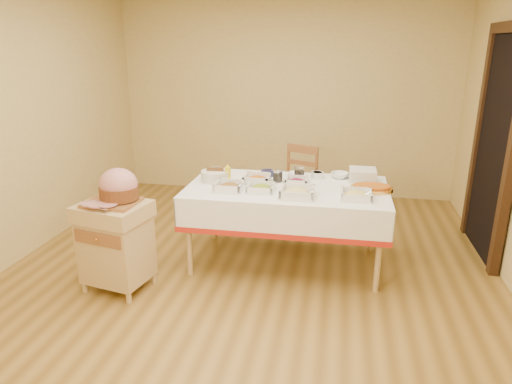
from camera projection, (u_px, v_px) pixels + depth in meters
room_shell at (248, 133)px, 3.78m from camera, size 5.00×5.00×5.00m
doorway at (496, 143)px, 4.30m from camera, size 0.09×1.10×2.20m
dining_table at (287, 203)px, 4.23m from camera, size 1.82×1.02×0.76m
butcher_cart at (116, 241)px, 3.81m from camera, size 0.62×0.55×0.76m
dining_chair at (296, 187)px, 5.11m from camera, size 0.54×0.53×0.93m
ham_on_board at (118, 188)px, 3.69m from camera, size 0.44×0.42×0.29m
serving_dish_a at (229, 186)px, 4.06m from camera, size 0.25×0.24×0.11m
serving_dish_b at (261, 188)px, 4.03m from camera, size 0.23×0.23×0.09m
serving_dish_c at (297, 192)px, 3.89m from camera, size 0.28×0.28×0.12m
serving_dish_d at (356, 195)px, 3.84m from camera, size 0.25×0.25×0.10m
serving_dish_e at (257, 179)px, 4.28m from camera, size 0.25×0.24×0.11m
serving_dish_f at (297, 181)px, 4.23m from camera, size 0.21×0.20×0.10m
small_bowl_left at (216, 171)px, 4.57m from camera, size 0.13×0.13×0.06m
small_bowl_mid at (268, 173)px, 4.51m from camera, size 0.13×0.13×0.06m
small_bowl_right at (317, 175)px, 4.43m from camera, size 0.12×0.12×0.06m
bowl_white_imported at (296, 174)px, 4.50m from camera, size 0.15×0.15×0.04m
bowl_small_imported at (340, 175)px, 4.44m from camera, size 0.20×0.20×0.05m
preserve_jar_left at (278, 176)px, 4.31m from camera, size 0.10×0.10×0.12m
preserve_jar_right at (299, 173)px, 4.38m from camera, size 0.10×0.10×0.13m
mustard_bottle at (228, 174)px, 4.30m from camera, size 0.06×0.06×0.17m
bread_basket at (215, 176)px, 4.34m from camera, size 0.27×0.27×0.12m
plate_stack at (362, 175)px, 4.32m from camera, size 0.25×0.25×0.12m
brass_platter at (372, 188)px, 4.05m from camera, size 0.38×0.27×0.05m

